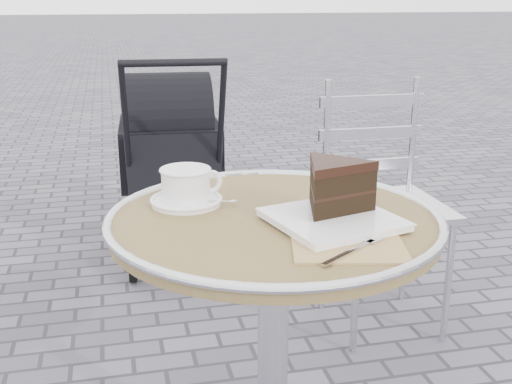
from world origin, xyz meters
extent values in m
cylinder|color=silver|center=(0.00, 0.00, 0.36)|extent=(0.07, 0.07, 0.67)
cylinder|color=#9D7E55|center=(0.00, 0.00, 0.71)|extent=(0.70, 0.70, 0.03)
torus|color=silver|center=(0.00, 0.00, 0.73)|extent=(0.72, 0.72, 0.02)
cylinder|color=white|center=(-0.17, 0.13, 0.74)|extent=(0.16, 0.16, 0.01)
cylinder|color=white|center=(-0.17, 0.13, 0.78)|extent=(0.13, 0.13, 0.07)
torus|color=white|center=(-0.11, 0.14, 0.78)|extent=(0.06, 0.02, 0.06)
cylinder|color=#D2BD8C|center=(-0.17, 0.13, 0.81)|extent=(0.10, 0.10, 0.01)
cube|color=tan|center=(0.10, -0.17, 0.73)|extent=(0.25, 0.25, 0.00)
cube|color=white|center=(0.11, -0.07, 0.74)|extent=(0.28, 0.28, 0.01)
cylinder|color=silver|center=(0.44, 0.58, 0.23)|extent=(0.02, 0.02, 0.45)
cylinder|color=silver|center=(0.78, 0.58, 0.23)|extent=(0.02, 0.02, 0.45)
cylinder|color=silver|center=(0.44, 0.92, 0.23)|extent=(0.02, 0.02, 0.45)
cylinder|color=silver|center=(0.78, 0.92, 0.23)|extent=(0.02, 0.02, 0.45)
cube|color=silver|center=(0.61, 0.75, 0.46)|extent=(0.40, 0.40, 0.02)
cube|color=black|center=(-0.07, 1.60, 0.45)|extent=(0.42, 0.64, 0.37)
cylinder|color=black|center=(-0.09, 1.10, 0.95)|extent=(0.39, 0.05, 0.03)
cylinder|color=black|center=(-0.28, 1.34, 0.08)|extent=(0.04, 0.17, 0.17)
cylinder|color=black|center=(0.11, 1.31, 0.08)|extent=(0.04, 0.17, 0.17)
cylinder|color=black|center=(-0.25, 1.89, 0.13)|extent=(0.05, 0.26, 0.26)
cylinder|color=black|center=(0.14, 1.87, 0.13)|extent=(0.05, 0.26, 0.26)
camera|label=1|loc=(-0.33, -1.25, 1.19)|focal=45.00mm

